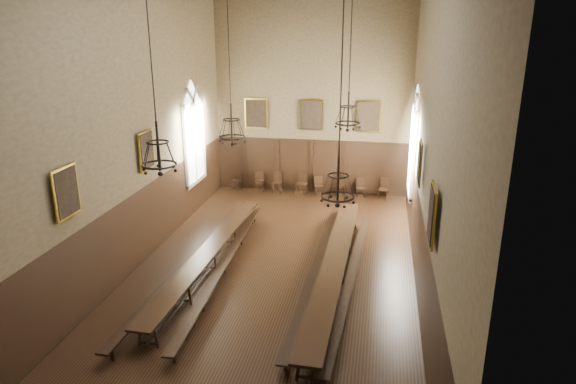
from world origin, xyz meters
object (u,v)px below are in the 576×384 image
(chair_1, at_px, (260,186))
(chair_2, at_px, (277,186))
(bench_right_inner, at_px, (316,271))
(chair_7, at_px, (384,193))
(chandelier_back_right, at_px, (348,114))
(chandelier_back_left, at_px, (232,128))
(table_right, at_px, (334,272))
(chair_3, at_px, (302,187))
(chair_0, at_px, (236,184))
(chair_5, at_px, (341,190))
(chair_6, at_px, (360,191))
(bench_right_outer, at_px, (351,279))
(table_left, at_px, (209,260))
(chair_4, at_px, (319,189))
(chandelier_front_right, at_px, (338,181))
(bench_left_inner, at_px, (225,265))
(chandelier_front_left, at_px, (158,152))
(bench_left_outer, at_px, (192,261))

(chair_1, relative_size, chair_2, 0.93)
(bench_right_inner, relative_size, chair_7, 10.23)
(bench_right_inner, bearing_deg, chandelier_back_right, 73.42)
(chair_2, height_order, chandelier_back_left, chandelier_back_left)
(table_right, distance_m, chandelier_back_left, 6.07)
(chair_3, xyz_separation_m, chandelier_back_right, (2.48, -6.22, 4.57))
(chair_0, bearing_deg, table_right, -40.99)
(chair_5, relative_size, chair_7, 0.91)
(chair_6, bearing_deg, chandelier_back_right, -103.01)
(table_right, xyz_separation_m, chandelier_back_left, (-3.91, 2.64, 3.83))
(bench_right_outer, bearing_deg, table_left, 176.25)
(chair_4, xyz_separation_m, chair_6, (1.94, -0.03, 0.00))
(chair_7, distance_m, chandelier_front_right, 12.09)
(chair_1, bearing_deg, bench_right_inner, -80.59)
(chair_3, relative_size, chandelier_back_right, 0.22)
(table_right, distance_m, chandelier_front_right, 4.68)
(bench_left_inner, distance_m, chandelier_back_right, 6.32)
(chair_2, distance_m, chandelier_front_left, 12.30)
(bench_right_outer, relative_size, chair_4, 11.27)
(chair_6, relative_size, chandelier_front_left, 0.19)
(bench_left_inner, relative_size, chandelier_back_left, 1.93)
(chair_0, height_order, chair_2, chair_2)
(bench_right_outer, relative_size, chandelier_front_right, 1.86)
(chandelier_back_left, distance_m, chandelier_back_right, 4.05)
(table_left, height_order, chair_7, chair_7)
(chair_7, bearing_deg, chair_1, -169.30)
(chandelier_front_left, bearing_deg, chandelier_back_left, 87.52)
(bench_left_outer, relative_size, chandelier_back_right, 2.33)
(bench_right_inner, height_order, chair_1, chair_1)
(bench_left_outer, relative_size, chair_6, 11.90)
(chair_4, height_order, chair_7, chair_7)
(chandelier_back_right, bearing_deg, chair_7, 77.44)
(chandelier_back_left, relative_size, chandelier_front_left, 1.09)
(bench_left_outer, distance_m, chair_3, 8.88)
(bench_left_outer, height_order, chandelier_back_right, chandelier_back_right)
(chair_3, relative_size, chandelier_back_left, 0.19)
(chair_6, xyz_separation_m, chandelier_front_left, (-4.53, -11.48, 4.40))
(chair_0, xyz_separation_m, chair_3, (3.21, 0.02, 0.01))
(table_right, distance_m, chair_6, 8.69)
(table_left, relative_size, chandelier_front_right, 1.77)
(chair_3, distance_m, chair_7, 3.84)
(chandelier_back_left, relative_size, chandelier_back_right, 1.14)
(chair_7, distance_m, chandelier_back_right, 7.76)
(bench_left_outer, xyz_separation_m, chair_7, (6.10, 8.48, -0.01))
(table_left, relative_size, chair_4, 10.71)
(bench_left_inner, xyz_separation_m, chair_4, (1.95, 8.64, -0.02))
(chair_1, relative_size, chandelier_back_left, 0.18)
(bench_left_inner, bearing_deg, chair_3, 82.61)
(bench_left_inner, distance_m, chair_0, 8.88)
(table_left, bearing_deg, table_right, -2.68)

